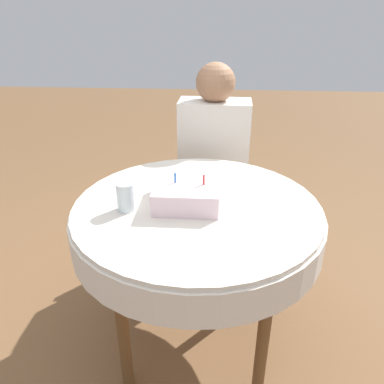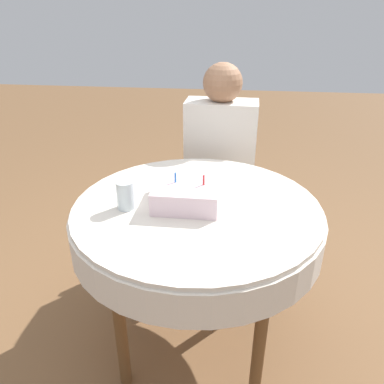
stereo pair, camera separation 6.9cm
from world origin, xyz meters
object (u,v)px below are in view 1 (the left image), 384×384
Objects in this scene: chair at (213,176)px; birthday_cake at (187,193)px; drinking_glass at (125,197)px; person at (214,148)px.

chair is 3.73× the size of birthday_cake.
birthday_cake is 2.23× the size of drinking_glass.
chair is 1.01m from drinking_glass.
chair reaches higher than birthday_cake.
birthday_cake is (-0.10, -0.73, 0.07)m from person.
drinking_glass is at bearing -162.97° from birthday_cake.
drinking_glass is (-0.34, -0.90, 0.31)m from chair.
birthday_cake is (-0.10, -0.82, 0.30)m from chair.
person reaches higher than birthday_cake.
chair is 8.33× the size of drinking_glass.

